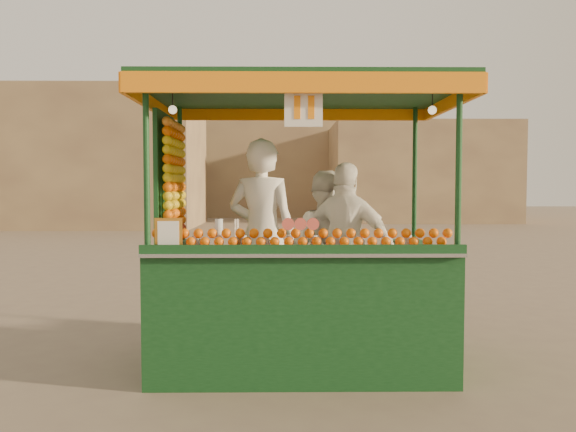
{
  "coord_description": "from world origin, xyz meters",
  "views": [
    {
      "loc": [
        -0.18,
        -5.8,
        1.8
      ],
      "look_at": [
        -0.12,
        -0.12,
        1.5
      ],
      "focal_mm": 35.29,
      "sensor_mm": 36.0,
      "label": 1
    }
  ],
  "objects_px": {
    "vendor_left": "(262,235)",
    "vendor_right": "(347,246)",
    "juice_cart": "(292,276)",
    "vendor_middle": "(323,247)"
  },
  "relations": [
    {
      "from": "juice_cart",
      "to": "vendor_right",
      "type": "distance_m",
      "value": 0.65
    },
    {
      "from": "juice_cart",
      "to": "vendor_middle",
      "type": "bearing_deg",
      "value": 54.53
    },
    {
      "from": "vendor_middle",
      "to": "vendor_right",
      "type": "distance_m",
      "value": 0.37
    },
    {
      "from": "vendor_right",
      "to": "juice_cart",
      "type": "bearing_deg",
      "value": 43.41
    },
    {
      "from": "vendor_left",
      "to": "vendor_right",
      "type": "relative_size",
      "value": 1.14
    },
    {
      "from": "vendor_left",
      "to": "vendor_middle",
      "type": "relative_size",
      "value": 1.19
    },
    {
      "from": "juice_cart",
      "to": "vendor_right",
      "type": "relative_size",
      "value": 1.78
    },
    {
      "from": "juice_cart",
      "to": "vendor_middle",
      "type": "distance_m",
      "value": 0.63
    },
    {
      "from": "vendor_middle",
      "to": "vendor_left",
      "type": "bearing_deg",
      "value": 39.11
    },
    {
      "from": "vendor_middle",
      "to": "vendor_right",
      "type": "height_order",
      "value": "vendor_right"
    }
  ]
}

